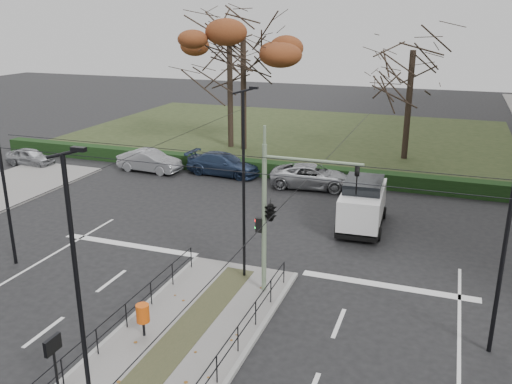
# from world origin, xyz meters

# --- Properties ---
(ground) EXTENTS (140.00, 140.00, 0.00)m
(ground) POSITION_xyz_m (0.00, 0.00, 0.00)
(ground) COLOR black
(ground) RESTS_ON ground
(median_island) EXTENTS (4.40, 15.00, 0.14)m
(median_island) POSITION_xyz_m (0.00, -2.50, 0.07)
(median_island) COLOR slate
(median_island) RESTS_ON ground
(park) EXTENTS (38.00, 26.00, 0.10)m
(park) POSITION_xyz_m (-6.00, 32.00, 0.05)
(park) COLOR #242F17
(park) RESTS_ON ground
(hedge) EXTENTS (38.00, 1.00, 1.00)m
(hedge) POSITION_xyz_m (-6.00, 18.60, 0.50)
(hedge) COLOR black
(hedge) RESTS_ON ground
(median_railing) EXTENTS (4.14, 13.24, 0.92)m
(median_railing) POSITION_xyz_m (0.00, -2.60, 0.98)
(median_railing) COLOR black
(median_railing) RESTS_ON median_island
(catenary) EXTENTS (20.00, 34.00, 6.00)m
(catenary) POSITION_xyz_m (0.00, 1.62, 3.42)
(catenary) COLOR black
(catenary) RESTS_ON ground
(traffic_light) EXTENTS (3.95, 2.27, 5.81)m
(traffic_light) POSITION_xyz_m (1.83, 3.18, 3.52)
(traffic_light) COLOR gray
(traffic_light) RESTS_ON median_island
(litter_bin) EXTENTS (0.45, 0.45, 1.15)m
(litter_bin) POSITION_xyz_m (-1.23, -1.19, 0.96)
(litter_bin) COLOR black
(litter_bin) RESTS_ON median_island
(info_panel) EXTENTS (0.13, 0.58, 2.23)m
(info_panel) POSITION_xyz_m (-1.51, -5.06, 1.89)
(info_panel) COLOR black
(info_panel) RESTS_ON median_island
(streetlamp_median_near) EXTENTS (0.64, 0.13, 7.62)m
(streetlamp_median_near) POSITION_xyz_m (0.14, -5.78, 4.02)
(streetlamp_median_near) COLOR black
(streetlamp_median_near) RESTS_ON median_island
(streetlamp_median_far) EXTENTS (0.65, 0.13, 7.72)m
(streetlamp_median_far) POSITION_xyz_m (0.36, 4.05, 4.07)
(streetlamp_median_far) COLOR black
(streetlamp_median_far) RESTS_ON median_island
(parked_car_first) EXTENTS (3.73, 1.62, 1.25)m
(parked_car_first) POSITION_xyz_m (-20.63, 15.41, 0.63)
(parked_car_first) COLOR #929599
(parked_car_first) RESTS_ON ground
(parked_car_second) EXTENTS (4.63, 1.87, 1.49)m
(parked_car_second) POSITION_xyz_m (-11.66, 16.92, 0.75)
(parked_car_second) COLOR #929599
(parked_car_second) RESTS_ON ground
(parked_car_third) EXTENTS (5.28, 2.43, 1.49)m
(parked_car_third) POSITION_xyz_m (-6.52, 17.92, 0.75)
(parked_car_third) COLOR #1F2D48
(parked_car_third) RESTS_ON ground
(parked_car_fourth) EXTENTS (5.49, 2.97, 1.46)m
(parked_car_fourth) POSITION_xyz_m (-0.11, 17.16, 0.73)
(parked_car_fourth) COLOR #929599
(parked_car_fourth) RESTS_ON ground
(white_van) EXTENTS (2.38, 4.90, 2.53)m
(white_van) POSITION_xyz_m (3.92, 11.46, 1.31)
(white_van) COLOR silver
(white_van) RESTS_ON ground
(rust_tree) EXTENTS (9.66, 9.66, 11.05)m
(rust_tree) POSITION_xyz_m (-9.11, 25.48, 8.50)
(rust_tree) COLOR black
(rust_tree) RESTS_ON park
(bare_tree_center) EXTENTS (6.35, 6.35, 10.51)m
(bare_tree_center) POSITION_xyz_m (4.66, 26.36, 7.43)
(bare_tree_center) COLOR black
(bare_tree_center) RESTS_ON park
(bare_tree_near) EXTENTS (6.97, 6.97, 12.25)m
(bare_tree_near) POSITION_xyz_m (-7.82, 25.12, 8.64)
(bare_tree_near) COLOR black
(bare_tree_near) RESTS_ON park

